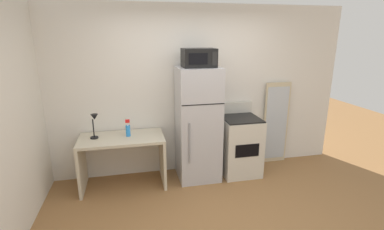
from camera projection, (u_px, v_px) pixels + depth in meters
wall_back_white at (191, 91)px, 4.46m from camera, size 5.00×0.10×2.60m
desk at (123, 152)px, 4.09m from camera, size 1.19×0.63×0.75m
desk_lamp at (94, 122)px, 3.91m from camera, size 0.14×0.12×0.35m
spray_bottle at (128, 130)px, 4.04m from camera, size 0.06×0.06×0.25m
refrigerator at (198, 124)px, 4.25m from camera, size 0.62×0.61×1.71m
microwave at (199, 58)px, 3.96m from camera, size 0.46×0.35×0.26m
oven_range at (239, 145)px, 4.49m from camera, size 0.58×0.61×1.10m
leaning_mirror at (276, 123)px, 4.83m from camera, size 0.44×0.03×1.40m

